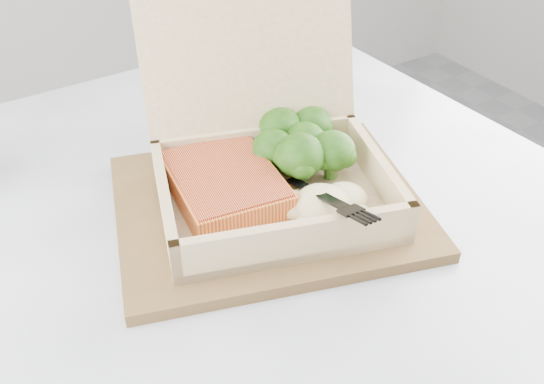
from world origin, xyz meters
TOP-DOWN VIEW (x-y plane):
  - cafe_table at (0.22, 0.61)m, footprint 0.85×0.85m
  - serving_tray at (0.27, 0.61)m, footprint 0.38×0.34m
  - takeout_container at (0.28, 0.64)m, footprint 0.30×0.30m
  - salmon_fillet at (0.23, 0.63)m, footprint 0.12×0.15m
  - broccoli_pile at (0.33, 0.64)m, footprint 0.13×0.13m
  - mashed_potatoes at (0.29, 0.55)m, footprint 0.09×0.08m
  - plastic_fork at (0.29, 0.58)m, footprint 0.02×0.15m
  - receipt at (0.30, 0.78)m, footprint 0.07×0.13m

SIDE VIEW (x-z plane):
  - cafe_table at x=0.22m, z-range 0.18..0.92m
  - receipt at x=0.30m, z-range 0.74..0.74m
  - serving_tray at x=0.27m, z-range 0.74..0.75m
  - salmon_fillet at x=0.23m, z-range 0.76..0.79m
  - mashed_potatoes at x=0.29m, z-range 0.76..0.79m
  - broccoli_pile at x=0.33m, z-range 0.76..0.81m
  - plastic_fork at x=0.29m, z-range 0.77..0.81m
  - takeout_container at x=0.28m, z-range 0.70..0.91m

